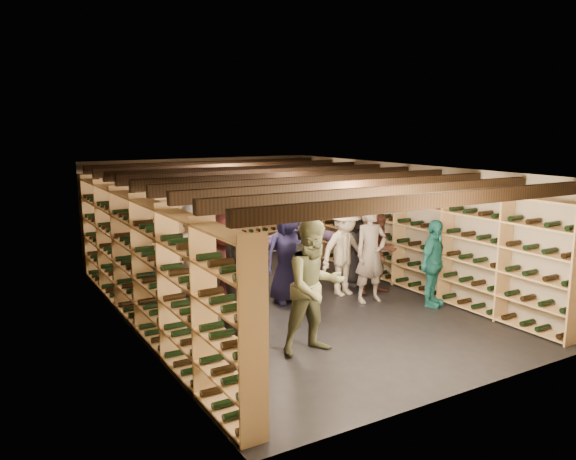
# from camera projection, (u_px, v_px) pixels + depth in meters

# --- Properties ---
(ground) EXTENTS (8.00, 8.00, 0.00)m
(ground) POSITION_uv_depth(u_px,v_px,m) (287.00, 304.00, 10.03)
(ground) COLOR black
(ground) RESTS_ON ground
(walls) EXTENTS (5.52, 8.02, 2.40)m
(walls) POSITION_uv_depth(u_px,v_px,m) (287.00, 238.00, 9.82)
(walls) COLOR tan
(walls) RESTS_ON ground
(ceiling) EXTENTS (5.50, 8.00, 0.01)m
(ceiling) POSITION_uv_depth(u_px,v_px,m) (287.00, 169.00, 9.60)
(ceiling) COLOR beige
(ceiling) RESTS_ON walls
(ceiling_joists) EXTENTS (5.40, 7.12, 0.18)m
(ceiling_joists) POSITION_uv_depth(u_px,v_px,m) (287.00, 177.00, 9.62)
(ceiling_joists) COLOR black
(ceiling_joists) RESTS_ON ground
(wine_rack_left) EXTENTS (0.32, 7.50, 2.15)m
(wine_rack_left) POSITION_uv_depth(u_px,v_px,m) (142.00, 263.00, 8.56)
(wine_rack_left) COLOR tan
(wine_rack_left) RESTS_ON ground
(wine_rack_right) EXTENTS (0.32, 7.50, 2.15)m
(wine_rack_right) POSITION_uv_depth(u_px,v_px,m) (399.00, 231.00, 11.12)
(wine_rack_right) COLOR tan
(wine_rack_right) RESTS_ON ground
(wine_rack_back) EXTENTS (4.70, 0.30, 2.15)m
(wine_rack_back) POSITION_uv_depth(u_px,v_px,m) (205.00, 216.00, 13.09)
(wine_rack_back) COLOR tan
(wine_rack_back) RESTS_ON ground
(crate_stack_left) EXTENTS (0.56, 0.43, 0.68)m
(crate_stack_left) POSITION_uv_depth(u_px,v_px,m) (243.00, 254.00, 12.44)
(crate_stack_left) COLOR tan
(crate_stack_left) RESTS_ON ground
(crate_stack_right) EXTENTS (0.58, 0.47, 0.51)m
(crate_stack_right) POSITION_uv_depth(u_px,v_px,m) (253.00, 258.00, 12.37)
(crate_stack_right) COLOR tan
(crate_stack_right) RESTS_ON ground
(crate_loose) EXTENTS (0.57, 0.44, 0.17)m
(crate_loose) POSITION_uv_depth(u_px,v_px,m) (222.00, 270.00, 12.03)
(crate_loose) COLOR tan
(crate_loose) RESTS_ON ground
(person_0) EXTENTS (0.89, 0.68, 1.63)m
(person_0) POSITION_uv_depth(u_px,v_px,m) (239.00, 287.00, 8.16)
(person_0) COLOR black
(person_0) RESTS_ON ground
(person_1) EXTENTS (0.59, 0.43, 1.51)m
(person_1) POSITION_uv_depth(u_px,v_px,m) (306.00, 269.00, 9.46)
(person_1) COLOR black
(person_1) RESTS_ON ground
(person_2) EXTENTS (0.95, 0.76, 1.89)m
(person_2) POSITION_uv_depth(u_px,v_px,m) (314.00, 287.00, 7.73)
(person_2) COLOR #505335
(person_2) RESTS_ON ground
(person_3) EXTENTS (1.15, 0.74, 1.69)m
(person_3) POSITION_uv_depth(u_px,v_px,m) (345.00, 251.00, 10.43)
(person_3) COLOR beige
(person_3) RESTS_ON ground
(person_4) EXTENTS (0.98, 0.71, 1.54)m
(person_4) POSITION_uv_depth(u_px,v_px,m) (433.00, 263.00, 9.78)
(person_4) COLOR #1E7069
(person_4) RESTS_ON ground
(person_5) EXTENTS (1.83, 1.25, 1.90)m
(person_5) POSITION_uv_depth(u_px,v_px,m) (224.00, 270.00, 8.61)
(person_5) COLOR brown
(person_5) RESTS_ON ground
(person_6) EXTENTS (0.93, 0.68, 1.75)m
(person_6) POSITION_uv_depth(u_px,v_px,m) (288.00, 254.00, 9.99)
(person_6) COLOR #201F49
(person_6) RESTS_ON ground
(person_7) EXTENTS (0.67, 0.47, 1.76)m
(person_7) POSITION_uv_depth(u_px,v_px,m) (371.00, 254.00, 10.02)
(person_7) COLOR gray
(person_7) RESTS_ON ground
(person_8) EXTENTS (0.78, 0.62, 1.54)m
(person_8) POSITION_uv_depth(u_px,v_px,m) (379.00, 254.00, 10.53)
(person_8) COLOR #47251B
(person_8) RESTS_ON ground
(person_9) EXTENTS (1.28, 1.00, 1.73)m
(person_9) POSITION_uv_depth(u_px,v_px,m) (194.00, 250.00, 10.37)
(person_9) COLOR #B0A9A1
(person_9) RESTS_ON ground
(person_10) EXTENTS (1.07, 0.45, 1.82)m
(person_10) POSITION_uv_depth(u_px,v_px,m) (304.00, 240.00, 11.14)
(person_10) COLOR #264A2A
(person_10) RESTS_ON ground
(person_11) EXTENTS (1.81, 0.69, 1.91)m
(person_11) POSITION_uv_depth(u_px,v_px,m) (301.00, 244.00, 10.46)
(person_11) COLOR slate
(person_11) RESTS_ON ground
(person_12) EXTENTS (0.86, 0.71, 1.52)m
(person_12) POSITION_uv_depth(u_px,v_px,m) (353.00, 247.00, 11.13)
(person_12) COLOR #2E2E33
(person_12) RESTS_ON ground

